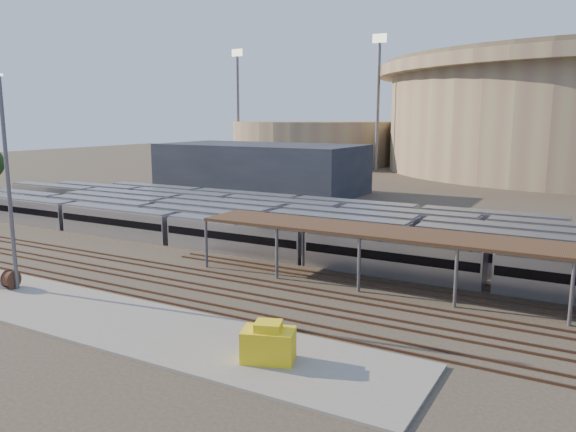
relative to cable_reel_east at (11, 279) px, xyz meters
The scene contains 13 objects.
ground 23.23m from the cable_reel_east, 36.61° to the left, with size 420.00×420.00×0.00m, color #383026.
apron 13.71m from the cable_reel_east, ahead, with size 50.00×9.00×0.20m, color gray.
subway_trains 37.00m from the cable_reel_east, 60.96° to the left, with size 131.20×23.90×3.60m.
inspection_shed 44.55m from the cable_reel_east, 23.70° to the left, with size 60.30×6.00×5.30m.
empty_tracks 20.64m from the cable_reel_east, 25.38° to the left, with size 170.00×9.62×0.18m.
secondary_arena 149.79m from the cable_reel_east, 106.05° to the left, with size 56.00×56.00×14.00m, color gray.
service_building 70.87m from the cable_reel_east, 103.38° to the left, with size 42.00×20.00×10.00m, color #1E232D.
floodlight_0 125.90m from the cable_reel_east, 95.25° to the left, with size 4.00×1.00×38.40m.
floodlight_1 150.67m from the cable_reel_east, 116.38° to the left, with size 4.00×1.00×38.40m.
floodlight_3 175.15m from the cable_reel_east, 87.16° to the left, with size 4.00×1.00×38.40m.
cable_reel_east is the anchor object (origin of this frame).
yard_light_pole 8.78m from the cable_reel_east, 18.23° to the left, with size 0.80×0.36×19.02m.
yellow_equipment 28.53m from the cable_reel_east, ahead, with size 3.31×2.07×2.07m, color yellow.
Camera 1 is at (27.53, -44.35, 15.60)m, focal length 35.00 mm.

